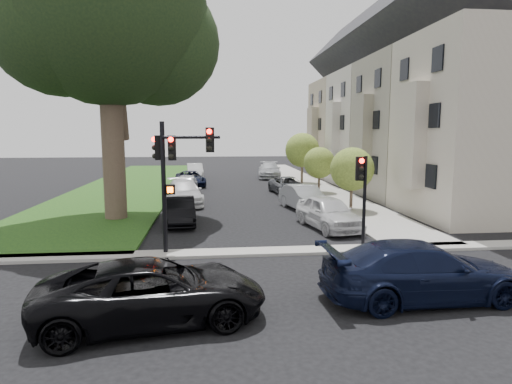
{
  "coord_description": "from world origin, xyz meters",
  "views": [
    {
      "loc": [
        -2.0,
        -14.08,
        4.68
      ],
      "look_at": [
        0.0,
        5.0,
        2.0
      ],
      "focal_mm": 30.0,
      "sensor_mm": 36.0,
      "label": 1
    }
  ],
  "objects": [
    {
      "name": "traffic_signal_main",
      "position": [
        -3.4,
        2.23,
        3.51
      ],
      "size": [
        2.49,
        0.65,
        5.09
      ],
      "color": "black",
      "rests_on": "ground"
    },
    {
      "name": "small_tree_c",
      "position": [
        6.2,
        24.01,
        3.09
      ],
      "size": [
        3.1,
        3.1,
        4.65
      ],
      "color": "#42342B",
      "rests_on": "ground"
    },
    {
      "name": "car_parked_0",
      "position": [
        3.66,
        5.95,
        0.8
      ],
      "size": [
        2.71,
        4.98,
        1.61
      ],
      "primitive_type": "imported",
      "rotation": [
        0.0,
        0.0,
        0.18
      ],
      "color": "silver",
      "rests_on": "ground"
    },
    {
      "name": "sidewalk_cross",
      "position": [
        0.0,
        2.0,
        0.06
      ],
      "size": [
        60.0,
        1.0,
        0.12
      ],
      "primitive_type": "cube",
      "color": "gray",
      "rests_on": "ground"
    },
    {
      "name": "grass_strip",
      "position": [
        -9.0,
        24.0,
        0.06
      ],
      "size": [
        8.0,
        44.0,
        0.12
      ],
      "primitive_type": "cube",
      "color": "#173B16",
      "rests_on": "ground"
    },
    {
      "name": "small_tree_b",
      "position": [
        6.2,
        17.79,
        2.38
      ],
      "size": [
        2.39,
        2.39,
        3.58
      ],
      "color": "#42342B",
      "rests_on": "ground"
    },
    {
      "name": "car_cross_near",
      "position": [
        -3.48,
        -3.74,
        0.77
      ],
      "size": [
        5.93,
        3.48,
        1.55
      ],
      "primitive_type": "imported",
      "rotation": [
        0.0,
        0.0,
        1.74
      ],
      "color": "black",
      "rests_on": "ground"
    },
    {
      "name": "car_parked_9",
      "position": [
        -3.7,
        30.53,
        0.74
      ],
      "size": [
        1.92,
        4.59,
        1.48
      ],
      "primitive_type": "imported",
      "rotation": [
        0.0,
        0.0,
        0.08
      ],
      "color": "silver",
      "rests_on": "ground"
    },
    {
      "name": "house_a",
      "position": [
        12.45,
        8.0,
        6.93
      ],
      "size": [
        7.7,
        7.55,
        15.97
      ],
      "color": "#AFA18A",
      "rests_on": "ground"
    },
    {
      "name": "car_parked_8",
      "position": [
        -3.84,
        23.61,
        0.66
      ],
      "size": [
        3.08,
        5.09,
        1.32
      ],
      "primitive_type": "imported",
      "rotation": [
        0.0,
        0.0,
        0.2
      ],
      "color": "black",
      "rests_on": "ground"
    },
    {
      "name": "sidewalk_right",
      "position": [
        6.75,
        24.0,
        0.06
      ],
      "size": [
        3.5,
        44.0,
        0.12
      ],
      "primitive_type": "cube",
      "color": "gray",
      "rests_on": "ground"
    },
    {
      "name": "small_tree_a",
      "position": [
        6.2,
        10.16,
        2.54
      ],
      "size": [
        2.55,
        2.55,
        3.82
      ],
      "color": "#42342B",
      "rests_on": "ground"
    },
    {
      "name": "car_parked_7",
      "position": [
        -3.96,
        19.65,
        0.7
      ],
      "size": [
        1.73,
        4.13,
        1.4
      ],
      "primitive_type": "imported",
      "rotation": [
        0.0,
        0.0,
        -0.02
      ],
      "color": "#999BA0",
      "rests_on": "ground"
    },
    {
      "name": "house_c",
      "position": [
        12.45,
        23.0,
        6.93
      ],
      "size": [
        7.7,
        7.55,
        15.97
      ],
      "color": "beige",
      "rests_on": "ground"
    },
    {
      "name": "house_b",
      "position": [
        12.45,
        15.5,
        6.93
      ],
      "size": [
        7.7,
        7.55,
        15.97
      ],
      "color": "gray",
      "rests_on": "ground"
    },
    {
      "name": "car_parked_2",
      "position": [
        3.83,
        17.91,
        0.65
      ],
      "size": [
        2.67,
        4.9,
        1.3
      ],
      "primitive_type": "imported",
      "rotation": [
        0.0,
        0.0,
        0.11
      ],
      "color": "#3F4247",
      "rests_on": "ground"
    },
    {
      "name": "traffic_signal_secondary",
      "position": [
        3.93,
        2.19,
        2.62
      ],
      "size": [
        0.5,
        0.41,
        3.76
      ],
      "color": "black",
      "rests_on": "ground"
    },
    {
      "name": "eucalyptus",
      "position": [
        -7.21,
        9.22,
        11.0
      ],
      "size": [
        11.37,
        10.32,
        16.11
      ],
      "color": "#42342B",
      "rests_on": "ground"
    },
    {
      "name": "car_parked_4",
      "position": [
        3.98,
        29.63,
        0.8
      ],
      "size": [
        2.85,
        5.74,
        1.6
      ],
      "primitive_type": "imported",
      "rotation": [
        0.0,
        0.0,
        -0.11
      ],
      "color": "#999BA0",
      "rests_on": "ground"
    },
    {
      "name": "car_parked_1",
      "position": [
        3.56,
        11.08,
        0.76
      ],
      "size": [
        2.49,
        4.81,
        1.51
      ],
      "primitive_type": "imported",
      "rotation": [
        0.0,
        0.0,
        0.2
      ],
      "color": "#999BA0",
      "rests_on": "ground"
    },
    {
      "name": "car_parked_6",
      "position": [
        -3.82,
        13.95,
        0.79
      ],
      "size": [
        2.93,
        5.67,
        1.57
      ],
      "primitive_type": "imported",
      "rotation": [
        0.0,
        0.0,
        0.14
      ],
      "color": "silver",
      "rests_on": "ground"
    },
    {
      "name": "car_parked_5",
      "position": [
        -3.64,
        7.77,
        0.7
      ],
      "size": [
        1.83,
        4.33,
        1.39
      ],
      "primitive_type": "imported",
      "rotation": [
        0.0,
        0.0,
        0.09
      ],
      "color": "black",
      "rests_on": "ground"
    },
    {
      "name": "car_cross_far",
      "position": [
        3.83,
        -3.08,
        0.83
      ],
      "size": [
        5.8,
        2.59,
        1.65
      ],
      "primitive_type": "imported",
      "rotation": [
        0.0,
        0.0,
        1.62
      ],
      "color": "black",
      "rests_on": "ground"
    },
    {
      "name": "ground",
      "position": [
        0.0,
        0.0,
        0.0
      ],
      "size": [
        140.0,
        140.0,
        0.0
      ],
      "primitive_type": "plane",
      "color": "black",
      "rests_on": "ground"
    },
    {
      "name": "house_d",
      "position": [
        12.45,
        30.5,
        6.93
      ],
      "size": [
        7.7,
        7.55,
        15.97
      ],
      "color": "gray",
      "rests_on": "ground"
    }
  ]
}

